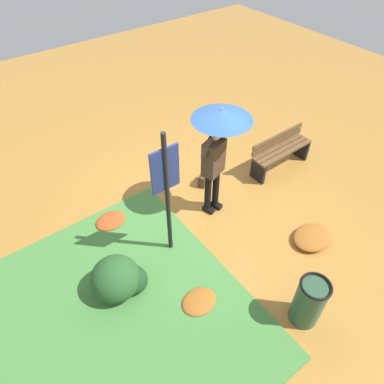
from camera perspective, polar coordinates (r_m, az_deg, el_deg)
The scene contains 11 objects.
ground_plane at distance 6.53m, azimuth 1.98°, elevation -2.31°, with size 18.00×18.00×0.00m, color #B27A33.
grass_verge at distance 5.30m, azimuth -18.74°, elevation -22.62°, with size 4.80×4.00×0.05m.
person_with_umbrella at distance 5.55m, azimuth 4.30°, elevation 9.02°, with size 0.96×0.96×2.04m.
info_sign_post at distance 4.84m, azimuth -4.25°, elevation 1.31°, with size 0.44×0.07×2.30m.
handbag at distance 6.90m, azimuth 1.99°, elevation 2.21°, with size 0.33×0.26×0.37m.
park_bench at distance 7.36m, azimuth 14.28°, elevation 6.50°, with size 1.40×0.38×0.75m.
trash_bin at distance 5.13m, azimuth 18.59°, elevation -16.68°, with size 0.42×0.42×0.83m.
shrub_cluster at distance 5.31m, azimuth -11.86°, elevation -13.73°, with size 0.79×0.72×0.65m.
leaf_pile_near_person at distance 6.27m, azimuth 19.03°, elevation -7.05°, with size 0.70×0.56×0.15m.
leaf_pile_by_bench at distance 5.30m, azimuth 1.16°, elevation -17.49°, with size 0.54×0.43×0.12m.
leaf_pile_far_path at distance 6.37m, azimuth -13.18°, elevation -4.63°, with size 0.54×0.43×0.12m.
Camera 1 is at (-2.88, -3.50, 4.71)m, focal length 32.57 mm.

